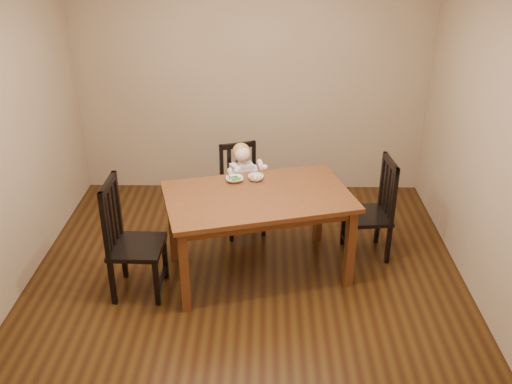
{
  "coord_description": "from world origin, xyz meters",
  "views": [
    {
      "loc": [
        0.17,
        -4.31,
        3.07
      ],
      "look_at": [
        0.08,
        0.25,
        0.79
      ],
      "focal_mm": 40.0,
      "sensor_mm": 36.0,
      "label": 1
    }
  ],
  "objects_px": {
    "chair_child": "(241,191)",
    "chair_left": "(130,241)",
    "chair_right": "(373,210)",
    "bowl_veg": "(256,178)",
    "dining_table": "(258,204)",
    "bowl_peas": "(235,179)",
    "toddler": "(242,180)"
  },
  "relations": [
    {
      "from": "bowl_peas",
      "to": "bowl_veg",
      "type": "relative_size",
      "value": 1.08
    },
    {
      "from": "chair_child",
      "to": "bowl_peas",
      "type": "distance_m",
      "value": 0.66
    },
    {
      "from": "chair_right",
      "to": "toddler",
      "type": "bearing_deg",
      "value": 65.66
    },
    {
      "from": "chair_right",
      "to": "toddler",
      "type": "relative_size",
      "value": 1.9
    },
    {
      "from": "chair_child",
      "to": "toddler",
      "type": "distance_m",
      "value": 0.14
    },
    {
      "from": "dining_table",
      "to": "bowl_peas",
      "type": "xyz_separation_m",
      "value": [
        -0.22,
        0.27,
        0.11
      ]
    },
    {
      "from": "chair_right",
      "to": "bowl_peas",
      "type": "relative_size",
      "value": 6.28
    },
    {
      "from": "dining_table",
      "to": "bowl_peas",
      "type": "relative_size",
      "value": 11.42
    },
    {
      "from": "dining_table",
      "to": "bowl_veg",
      "type": "relative_size",
      "value": 12.36
    },
    {
      "from": "bowl_veg",
      "to": "chair_child",
      "type": "bearing_deg",
      "value": 107.6
    },
    {
      "from": "dining_table",
      "to": "bowl_peas",
      "type": "height_order",
      "value": "bowl_peas"
    },
    {
      "from": "chair_child",
      "to": "chair_left",
      "type": "relative_size",
      "value": 0.87
    },
    {
      "from": "chair_child",
      "to": "bowl_veg",
      "type": "distance_m",
      "value": 0.66
    },
    {
      "from": "chair_right",
      "to": "bowl_veg",
      "type": "distance_m",
      "value": 1.18
    },
    {
      "from": "chair_right",
      "to": "bowl_veg",
      "type": "xyz_separation_m",
      "value": [
        -1.12,
        -0.04,
        0.35
      ]
    },
    {
      "from": "dining_table",
      "to": "toddler",
      "type": "xyz_separation_m",
      "value": [
        -0.17,
        0.76,
        -0.13
      ]
    },
    {
      "from": "chair_child",
      "to": "chair_left",
      "type": "xyz_separation_m",
      "value": [
        -0.91,
        -1.12,
        0.07
      ]
    },
    {
      "from": "chair_child",
      "to": "chair_left",
      "type": "distance_m",
      "value": 1.44
    },
    {
      "from": "chair_left",
      "to": "bowl_peas",
      "type": "relative_size",
      "value": 6.74
    },
    {
      "from": "bowl_peas",
      "to": "toddler",
      "type": "bearing_deg",
      "value": 84.09
    },
    {
      "from": "dining_table",
      "to": "chair_right",
      "type": "height_order",
      "value": "chair_right"
    },
    {
      "from": "dining_table",
      "to": "bowl_veg",
      "type": "xyz_separation_m",
      "value": [
        -0.02,
        0.3,
        0.12
      ]
    },
    {
      "from": "chair_right",
      "to": "bowl_peas",
      "type": "bearing_deg",
      "value": 87.13
    },
    {
      "from": "chair_left",
      "to": "bowl_veg",
      "type": "bearing_deg",
      "value": 121.13
    },
    {
      "from": "toddler",
      "to": "bowl_veg",
      "type": "xyz_separation_m",
      "value": [
        0.14,
        -0.46,
        0.25
      ]
    },
    {
      "from": "chair_child",
      "to": "bowl_peas",
      "type": "bearing_deg",
      "value": 67.23
    },
    {
      "from": "toddler",
      "to": "chair_right",
      "type": "bearing_deg",
      "value": 142.63
    },
    {
      "from": "chair_child",
      "to": "chair_right",
      "type": "xyz_separation_m",
      "value": [
        1.28,
        -0.47,
        0.03
      ]
    },
    {
      "from": "chair_child",
      "to": "toddler",
      "type": "height_order",
      "value": "chair_child"
    },
    {
      "from": "chair_left",
      "to": "chair_right",
      "type": "relative_size",
      "value": 1.07
    },
    {
      "from": "dining_table",
      "to": "chair_right",
      "type": "relative_size",
      "value": 1.82
    },
    {
      "from": "toddler",
      "to": "bowl_veg",
      "type": "height_order",
      "value": "bowl_veg"
    }
  ]
}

